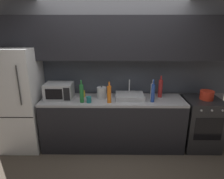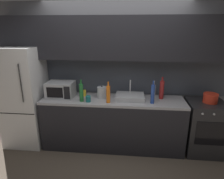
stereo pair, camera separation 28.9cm
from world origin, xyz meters
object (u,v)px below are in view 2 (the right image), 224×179
at_px(wine_bottle_white, 153,93).
at_px(mug_teal, 88,99).
at_px(oven_range, 204,127).
at_px(microwave, 61,90).
at_px(wine_bottle_blue, 153,94).
at_px(kettle, 102,93).
at_px(wine_bottle_green, 81,92).
at_px(wine_bottle_red, 162,90).
at_px(mug_yellow, 84,93).
at_px(cooking_pot, 210,98).
at_px(refrigerator, 24,97).
at_px(wine_bottle_orange, 108,94).

distance_m(wine_bottle_white, mug_teal, 1.07).
bearing_deg(oven_range, wine_bottle_white, -179.99).
distance_m(microwave, wine_bottle_blue, 1.57).
relative_size(kettle, wine_bottle_green, 0.60).
height_order(microwave, wine_bottle_green, wine_bottle_green).
bearing_deg(wine_bottle_red, microwave, -177.01).
bearing_deg(kettle, wine_bottle_red, 4.40).
bearing_deg(mug_yellow, wine_bottle_white, -5.27).
xyz_separation_m(kettle, mug_teal, (-0.20, -0.20, -0.05)).
relative_size(wine_bottle_blue, mug_yellow, 3.49).
xyz_separation_m(wine_bottle_red, cooking_pot, (0.77, -0.11, -0.08)).
height_order(refrigerator, cooking_pot, refrigerator).
xyz_separation_m(wine_bottle_white, wine_bottle_orange, (-0.73, -0.16, 0.00)).
distance_m(mug_teal, mug_yellow, 0.31).
distance_m(oven_range, microwave, 2.53).
xyz_separation_m(microwave, mug_teal, (0.53, -0.19, -0.08)).
xyz_separation_m(wine_bottle_blue, wine_bottle_orange, (-0.71, -0.04, -0.01)).
bearing_deg(refrigerator, mug_yellow, 5.84).
relative_size(wine_bottle_white, wine_bottle_green, 0.92).
xyz_separation_m(microwave, wine_bottle_green, (0.41, -0.17, 0.02)).
bearing_deg(wine_bottle_red, wine_bottle_blue, -125.87).
bearing_deg(mug_yellow, cooking_pot, -2.94).
xyz_separation_m(mug_teal, cooking_pot, (1.98, 0.17, 0.02)).
distance_m(oven_range, wine_bottle_red, 0.96).
bearing_deg(wine_bottle_white, mug_yellow, 174.73).
bearing_deg(wine_bottle_orange, microwave, 167.94).
bearing_deg(microwave, oven_range, -0.46).
bearing_deg(cooking_pot, wine_bottle_blue, -172.16).
xyz_separation_m(wine_bottle_white, mug_teal, (-1.06, -0.17, -0.09)).
distance_m(microwave, wine_bottle_white, 1.58).
bearing_deg(mug_teal, wine_bottle_blue, 2.27).
distance_m(microwave, kettle, 0.72).
distance_m(wine_bottle_white, wine_bottle_red, 0.19).
bearing_deg(cooking_pot, wine_bottle_red, 171.92).
bearing_deg(microwave, cooking_pot, -0.42).
relative_size(wine_bottle_orange, cooking_pot, 1.52).
relative_size(microwave, wine_bottle_green, 1.25).
xyz_separation_m(refrigerator, wine_bottle_red, (2.42, 0.11, 0.18)).
height_order(kettle, wine_bottle_red, wine_bottle_red).
distance_m(wine_bottle_red, mug_teal, 1.25).
relative_size(oven_range, cooking_pot, 3.94).
height_order(wine_bottle_orange, cooking_pot, wine_bottle_orange).
relative_size(wine_bottle_red, wine_bottle_green, 1.03).
distance_m(wine_bottle_red, cooking_pot, 0.78).
bearing_deg(mug_yellow, wine_bottle_green, -84.43).
bearing_deg(refrigerator, mug_teal, -8.03).
bearing_deg(kettle, oven_range, -1.06).
bearing_deg(wine_bottle_red, kettle, -175.60).
height_order(kettle, mug_teal, kettle).
bearing_deg(wine_bottle_white, refrigerator, 179.97).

